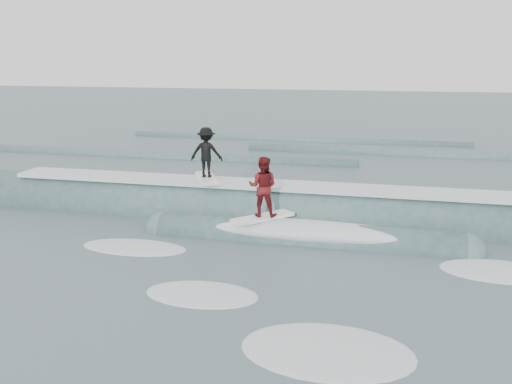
# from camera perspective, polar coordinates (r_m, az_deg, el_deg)

# --- Properties ---
(ground) EXTENTS (160.00, 160.00, 0.00)m
(ground) POSITION_cam_1_polar(r_m,az_deg,el_deg) (15.70, -2.65, -6.39)
(ground) COLOR #3F545C
(ground) RESTS_ON ground
(breaking_wave) EXTENTS (23.83, 3.91, 2.25)m
(breaking_wave) POSITION_cam_1_polar(r_m,az_deg,el_deg) (19.03, 1.27, -2.70)
(breaking_wave) COLOR #335755
(breaking_wave) RESTS_ON ground
(surfer_black) EXTENTS (1.42, 2.02, 1.80)m
(surfer_black) POSITION_cam_1_polar(r_m,az_deg,el_deg) (19.48, -4.98, 3.76)
(surfer_black) COLOR white
(surfer_black) RESTS_ON ground
(surfer_red) EXTENTS (1.72, 1.88, 1.89)m
(surfer_red) POSITION_cam_1_polar(r_m,az_deg,el_deg) (16.85, 0.69, 0.26)
(surfer_red) COLOR white
(surfer_red) RESTS_ON ground
(whitewater) EXTENTS (12.50, 6.92, 0.10)m
(whitewater) POSITION_cam_1_polar(r_m,az_deg,el_deg) (13.69, 2.38, -9.46)
(whitewater) COLOR white
(whitewater) RESTS_ON ground
(far_swells) EXTENTS (37.39, 8.65, 0.80)m
(far_swells) POSITION_cam_1_polar(r_m,az_deg,el_deg) (32.57, 5.62, 3.94)
(far_swells) COLOR #335755
(far_swells) RESTS_ON ground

